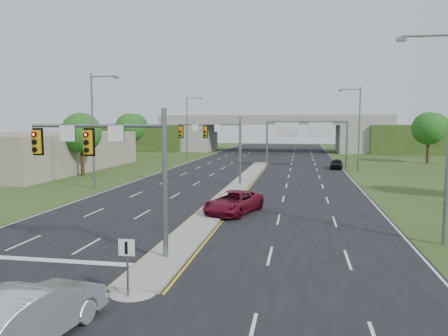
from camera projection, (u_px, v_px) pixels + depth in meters
ground at (166, 260)px, 20.20m from camera, size 240.00×240.00×0.00m
road at (251, 174)px, 54.49m from camera, size 24.00×160.00×0.02m
median at (237, 187)px, 42.72m from camera, size 2.00×54.00×0.16m
median_nose at (133, 291)px, 16.27m from camera, size 2.00×2.00×0.16m
lane_markings at (239, 180)px, 48.63m from camera, size 23.72×160.00×0.01m
signal_mast_near at (117, 158)px, 20.04m from camera, size 6.62×0.60×7.00m
signal_mast_far at (218, 139)px, 44.53m from camera, size 6.62×0.60×7.00m
keep_right_sign at (127, 258)px, 15.61m from camera, size 0.60×0.13×2.20m
sign_gantry at (305, 131)px, 62.52m from camera, size 11.58×0.44×6.67m
overpass at (274, 136)px, 98.22m from camera, size 80.00×14.00×8.10m
lightpole_l_mid at (95, 126)px, 41.47m from camera, size 2.85×0.25×11.00m
lightpole_l_far at (188, 125)px, 75.76m from camera, size 2.85×0.25×11.00m
lightpole_r_near at (445, 127)px, 22.18m from camera, size 2.85×0.25×11.00m
lightpole_r_far at (358, 125)px, 56.47m from camera, size 2.85×0.25×11.00m
tree_l_near at (81, 133)px, 52.51m from camera, size 4.80×4.80×7.60m
tree_l_mid at (130, 128)px, 77.66m from camera, size 5.20×5.20×8.12m
tree_r_mid at (429, 129)px, 69.04m from camera, size 5.20×5.20×8.12m
tree_back_a at (136, 125)px, 118.25m from camera, size 6.00×6.00×8.85m
tree_back_b at (186, 126)px, 115.87m from camera, size 5.60×5.60×8.32m
tree_back_c at (375, 127)px, 107.60m from camera, size 5.60×5.60×8.32m
tree_back_d at (435, 125)px, 105.15m from camera, size 6.00×6.00×8.85m
commercial_building at (32, 152)px, 59.41m from camera, size 18.00×30.00×5.00m
car_silver at (31, 314)px, 12.52m from camera, size 2.54×5.38×1.70m
car_far_a at (234, 202)px, 30.59m from camera, size 4.12×6.11×1.55m
car_far_c at (336, 164)px, 60.57m from camera, size 2.14×4.25×1.39m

